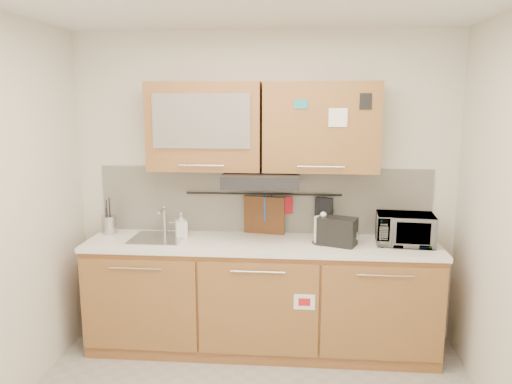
# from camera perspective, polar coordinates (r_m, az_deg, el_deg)

# --- Properties ---
(wall_back) EXTENTS (3.20, 0.00, 3.20)m
(wall_back) POSITION_cam_1_polar(r_m,az_deg,el_deg) (4.24, 0.89, 0.43)
(wall_back) COLOR silver
(wall_back) RESTS_ON ground
(base_cabinet) EXTENTS (2.80, 0.64, 0.88)m
(base_cabinet) POSITION_cam_1_polar(r_m,az_deg,el_deg) (4.20, 0.56, -12.43)
(base_cabinet) COLOR olive
(base_cabinet) RESTS_ON floor
(countertop) EXTENTS (2.82, 0.62, 0.04)m
(countertop) POSITION_cam_1_polar(r_m,az_deg,el_deg) (4.03, 0.57, -5.96)
(countertop) COLOR white
(countertop) RESTS_ON base_cabinet
(backsplash) EXTENTS (2.80, 0.02, 0.56)m
(backsplash) POSITION_cam_1_polar(r_m,az_deg,el_deg) (4.24, 0.88, -0.93)
(backsplash) COLOR silver
(backsplash) RESTS_ON countertop
(upper_cabinets) EXTENTS (1.82, 0.37, 0.70)m
(upper_cabinets) POSITION_cam_1_polar(r_m,az_deg,el_deg) (4.00, 0.67, 7.48)
(upper_cabinets) COLOR olive
(upper_cabinets) RESTS_ON wall_back
(range_hood) EXTENTS (0.60, 0.46, 0.10)m
(range_hood) POSITION_cam_1_polar(r_m,az_deg,el_deg) (3.97, 0.65, 1.50)
(range_hood) COLOR black
(range_hood) RESTS_ON upper_cabinets
(sink) EXTENTS (0.42, 0.40, 0.26)m
(sink) POSITION_cam_1_polar(r_m,az_deg,el_deg) (4.19, -11.12, -5.18)
(sink) COLOR silver
(sink) RESTS_ON countertop
(utensil_rail) EXTENTS (1.30, 0.02, 0.02)m
(utensil_rail) POSITION_cam_1_polar(r_m,az_deg,el_deg) (4.20, 0.85, -0.23)
(utensil_rail) COLOR black
(utensil_rail) RESTS_ON backsplash
(utensil_crock) EXTENTS (0.14, 0.14, 0.31)m
(utensil_crock) POSITION_cam_1_polar(r_m,az_deg,el_deg) (4.41, -16.40, -3.58)
(utensil_crock) COLOR #B0B0B4
(utensil_crock) RESTS_ON countertop
(kettle) EXTENTS (0.19, 0.17, 0.26)m
(kettle) POSITION_cam_1_polar(r_m,az_deg,el_deg) (3.98, 7.67, -4.43)
(kettle) COLOR white
(kettle) RESTS_ON countertop
(toaster) EXTENTS (0.33, 0.27, 0.22)m
(toaster) POSITION_cam_1_polar(r_m,az_deg,el_deg) (3.96, 9.28, -4.42)
(toaster) COLOR black
(toaster) RESTS_ON countertop
(microwave) EXTENTS (0.46, 0.33, 0.24)m
(microwave) POSITION_cam_1_polar(r_m,az_deg,el_deg) (4.09, 16.65, -4.11)
(microwave) COLOR #999999
(microwave) RESTS_ON countertop
(soap_bottle) EXTENTS (0.12, 0.12, 0.20)m
(soap_bottle) POSITION_cam_1_polar(r_m,az_deg,el_deg) (4.18, -8.54, -3.73)
(soap_bottle) COLOR #999999
(soap_bottle) RESTS_ON countertop
(cutting_board) EXTENTS (0.35, 0.08, 0.43)m
(cutting_board) POSITION_cam_1_polar(r_m,az_deg,el_deg) (4.23, 0.92, -3.38)
(cutting_board) COLOR brown
(cutting_board) RESTS_ON utensil_rail
(oven_mitt) EXTENTS (0.13, 0.03, 0.21)m
(oven_mitt) POSITION_cam_1_polar(r_m,az_deg,el_deg) (4.20, 1.77, -1.96)
(oven_mitt) COLOR #204995
(oven_mitt) RESTS_ON utensil_rail
(dark_pouch) EXTENTS (0.15, 0.10, 0.23)m
(dark_pouch) POSITION_cam_1_polar(r_m,az_deg,el_deg) (4.21, 7.75, -2.19)
(dark_pouch) COLOR black
(dark_pouch) RESTS_ON utensil_rail
(pot_holder) EXTENTS (0.12, 0.06, 0.14)m
(pot_holder) POSITION_cam_1_polar(r_m,az_deg,el_deg) (4.19, 3.42, -1.54)
(pot_holder) COLOR #B21723
(pot_holder) RESTS_ON utensil_rail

